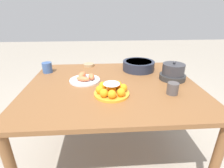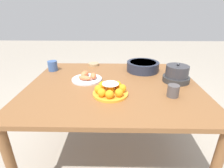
{
  "view_description": "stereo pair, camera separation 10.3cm",
  "coord_description": "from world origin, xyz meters",
  "px_view_note": "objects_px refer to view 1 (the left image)",
  "views": [
    {
      "loc": [
        -0.09,
        -1.26,
        1.26
      ],
      "look_at": [
        -0.01,
        -0.09,
        0.74
      ],
      "focal_mm": 28.0,
      "sensor_mm": 36.0,
      "label": 1
    },
    {
      "loc": [
        0.01,
        -1.26,
        1.26
      ],
      "look_at": [
        -0.01,
        -0.09,
        0.74
      ],
      "focal_mm": 28.0,
      "sensor_mm": 36.0,
      "label": 2
    }
  ],
  "objects_px": {
    "cake_plate": "(112,90)",
    "cup_far": "(47,68)",
    "cup_near": "(173,89)",
    "sauce_bowl": "(89,65)",
    "seafood_platter": "(85,79)",
    "warming_pot": "(173,72)",
    "serving_bowl": "(138,65)",
    "dining_table": "(112,93)"
  },
  "relations": [
    {
      "from": "sauce_bowl",
      "to": "cup_far",
      "type": "distance_m",
      "value": 0.41
    },
    {
      "from": "warming_pot",
      "to": "sauce_bowl",
      "type": "bearing_deg",
      "value": 150.31
    },
    {
      "from": "dining_table",
      "to": "cup_near",
      "type": "xyz_separation_m",
      "value": [
        0.4,
        -0.2,
        0.12
      ]
    },
    {
      "from": "warming_pot",
      "to": "cake_plate",
      "type": "bearing_deg",
      "value": -154.83
    },
    {
      "from": "serving_bowl",
      "to": "seafood_platter",
      "type": "distance_m",
      "value": 0.55
    },
    {
      "from": "seafood_platter",
      "to": "dining_table",
      "type": "bearing_deg",
      "value": -19.91
    },
    {
      "from": "dining_table",
      "to": "cake_plate",
      "type": "distance_m",
      "value": 0.22
    },
    {
      "from": "sauce_bowl",
      "to": "cup_near",
      "type": "xyz_separation_m",
      "value": [
        0.61,
        -0.67,
        0.03
      ]
    },
    {
      "from": "cup_far",
      "to": "warming_pot",
      "type": "height_order",
      "value": "warming_pot"
    },
    {
      "from": "seafood_platter",
      "to": "cup_far",
      "type": "bearing_deg",
      "value": 147.47
    },
    {
      "from": "serving_bowl",
      "to": "cup_near",
      "type": "relative_size",
      "value": 3.63
    },
    {
      "from": "cake_plate",
      "to": "serving_bowl",
      "type": "xyz_separation_m",
      "value": [
        0.29,
        0.5,
        0.01
      ]
    },
    {
      "from": "cup_far",
      "to": "sauce_bowl",
      "type": "bearing_deg",
      "value": 24.1
    },
    {
      "from": "cup_near",
      "to": "sauce_bowl",
      "type": "bearing_deg",
      "value": 132.35
    },
    {
      "from": "dining_table",
      "to": "warming_pot",
      "type": "relative_size",
      "value": 6.24
    },
    {
      "from": "serving_bowl",
      "to": "cake_plate",
      "type": "bearing_deg",
      "value": -120.16
    },
    {
      "from": "cake_plate",
      "to": "seafood_platter",
      "type": "height_order",
      "value": "cake_plate"
    },
    {
      "from": "cake_plate",
      "to": "cup_far",
      "type": "bearing_deg",
      "value": 138.79
    },
    {
      "from": "cake_plate",
      "to": "serving_bowl",
      "type": "bearing_deg",
      "value": 59.84
    },
    {
      "from": "seafood_platter",
      "to": "cup_far",
      "type": "relative_size",
      "value": 2.64
    },
    {
      "from": "cake_plate",
      "to": "cup_near",
      "type": "relative_size",
      "value": 2.97
    },
    {
      "from": "warming_pot",
      "to": "cup_far",
      "type": "bearing_deg",
      "value": 167.33
    },
    {
      "from": "cake_plate",
      "to": "cup_near",
      "type": "height_order",
      "value": "cake_plate"
    },
    {
      "from": "cup_near",
      "to": "warming_pot",
      "type": "distance_m",
      "value": 0.28
    },
    {
      "from": "serving_bowl",
      "to": "seafood_platter",
      "type": "height_order",
      "value": "serving_bowl"
    },
    {
      "from": "seafood_platter",
      "to": "cake_plate",
      "type": "bearing_deg",
      "value": -52.5
    },
    {
      "from": "serving_bowl",
      "to": "sauce_bowl",
      "type": "xyz_separation_m",
      "value": [
        -0.48,
        0.16,
        -0.03
      ]
    },
    {
      "from": "seafood_platter",
      "to": "warming_pot",
      "type": "xyz_separation_m",
      "value": [
        0.73,
        -0.01,
        0.04
      ]
    },
    {
      "from": "dining_table",
      "to": "serving_bowl",
      "type": "xyz_separation_m",
      "value": [
        0.27,
        0.32,
        0.13
      ]
    },
    {
      "from": "dining_table",
      "to": "cup_near",
      "type": "bearing_deg",
      "value": -26.3
    },
    {
      "from": "cake_plate",
      "to": "serving_bowl",
      "type": "relative_size",
      "value": 0.82
    },
    {
      "from": "sauce_bowl",
      "to": "warming_pot",
      "type": "height_order",
      "value": "warming_pot"
    },
    {
      "from": "dining_table",
      "to": "sauce_bowl",
      "type": "bearing_deg",
      "value": 113.89
    },
    {
      "from": "warming_pot",
      "to": "seafood_platter",
      "type": "bearing_deg",
      "value": 178.86
    },
    {
      "from": "dining_table",
      "to": "cup_far",
      "type": "relative_size",
      "value": 14.13
    },
    {
      "from": "dining_table",
      "to": "cup_far",
      "type": "height_order",
      "value": "cup_far"
    },
    {
      "from": "sauce_bowl",
      "to": "cup_near",
      "type": "relative_size",
      "value": 1.32
    },
    {
      "from": "seafood_platter",
      "to": "warming_pot",
      "type": "relative_size",
      "value": 1.17
    },
    {
      "from": "cake_plate",
      "to": "warming_pot",
      "type": "relative_size",
      "value": 1.15
    },
    {
      "from": "dining_table",
      "to": "cup_near",
      "type": "relative_size",
      "value": 16.15
    },
    {
      "from": "serving_bowl",
      "to": "seafood_platter",
      "type": "relative_size",
      "value": 1.2
    },
    {
      "from": "sauce_bowl",
      "to": "seafood_platter",
      "type": "bearing_deg",
      "value": -91.24
    }
  ]
}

